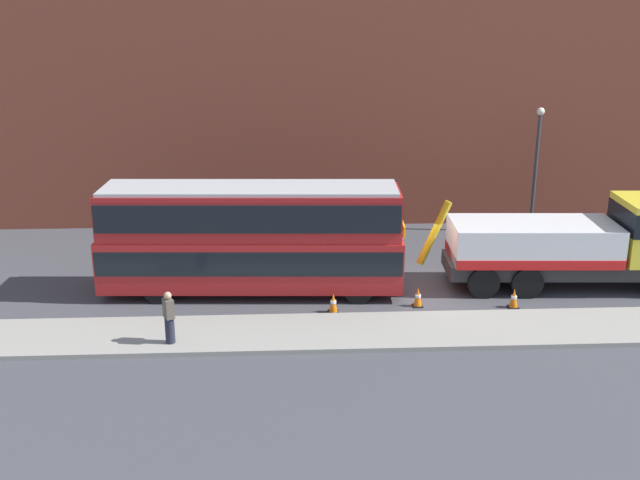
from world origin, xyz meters
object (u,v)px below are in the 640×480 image
object	(u,v)px
recovery_tow_truck	(580,242)
double_decker_bus	(251,235)
traffic_cone_midway	(418,297)
street_lamp	(536,159)
pedestrian_onlooker	(169,318)
traffic_cone_near_bus	(333,303)
traffic_cone_near_truck	(514,299)

from	to	relation	value
recovery_tow_truck	double_decker_bus	size ratio (longest dim) A/B	0.92
traffic_cone_midway	street_lamp	bearing A→B (deg)	51.56
pedestrian_onlooker	traffic_cone_midway	world-z (taller)	pedestrian_onlooker
traffic_cone_near_bus	traffic_cone_near_truck	distance (m)	6.42
double_decker_bus	recovery_tow_truck	bearing A→B (deg)	2.70
recovery_tow_truck	double_decker_bus	distance (m)	12.29
traffic_cone_midway	street_lamp	xyz separation A→B (m)	(6.84, 8.61, 3.13)
recovery_tow_truck	pedestrian_onlooker	xyz separation A→B (m)	(-14.69, -4.51, -0.77)
pedestrian_onlooker	street_lamp	world-z (taller)	street_lamp
traffic_cone_near_bus	traffic_cone_near_truck	world-z (taller)	same
street_lamp	recovery_tow_truck	bearing A→B (deg)	-93.95
double_decker_bus	street_lamp	xyz separation A→B (m)	(12.76, 6.94, 1.24)
pedestrian_onlooker	traffic_cone_near_bus	xyz separation A→B (m)	(5.29, 2.47, -0.64)
pedestrian_onlooker	street_lamp	xyz separation A→B (m)	(15.17, 11.47, 2.49)
recovery_tow_truck	double_decker_bus	world-z (taller)	double_decker_bus
traffic_cone_near_bus	street_lamp	size ratio (longest dim) A/B	0.12
double_decker_bus	street_lamp	size ratio (longest dim) A/B	1.91
recovery_tow_truck	street_lamp	size ratio (longest dim) A/B	1.75
traffic_cone_near_truck	street_lamp	bearing A→B (deg)	68.75
pedestrian_onlooker	double_decker_bus	bearing A→B (deg)	34.81
traffic_cone_near_bus	traffic_cone_midway	size ratio (longest dim) A/B	1.00
double_decker_bus	traffic_cone_near_bus	bearing A→B (deg)	-32.80
double_decker_bus	traffic_cone_midway	bearing A→B (deg)	-12.93
traffic_cone_midway	recovery_tow_truck	bearing A→B (deg)	14.54
double_decker_bus	traffic_cone_near_bus	size ratio (longest dim) A/B	15.46
pedestrian_onlooker	street_lamp	distance (m)	19.18
traffic_cone_midway	traffic_cone_near_bus	bearing A→B (deg)	-172.60
double_decker_bus	pedestrian_onlooker	world-z (taller)	double_decker_bus
recovery_tow_truck	pedestrian_onlooker	distance (m)	15.38
recovery_tow_truck	traffic_cone_near_bus	distance (m)	9.72
double_decker_bus	pedestrian_onlooker	xyz separation A→B (m)	(-2.40, -4.53, -1.25)
traffic_cone_near_truck	traffic_cone_midway	bearing A→B (deg)	175.22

